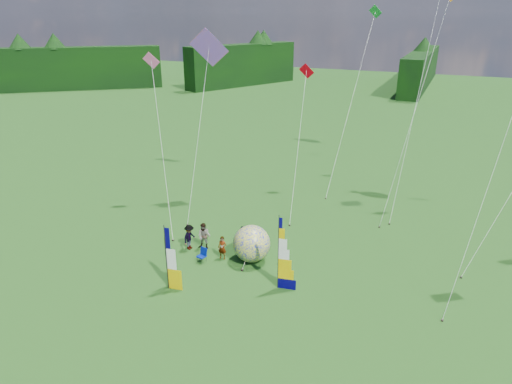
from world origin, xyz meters
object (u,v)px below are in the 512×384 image
at_px(side_banner_left, 167,259).
at_px(spectator_d, 242,236).
at_px(spectator_a, 222,248).
at_px(feather_banner_main, 278,254).
at_px(kite_whale, 420,82).
at_px(side_banner_far, 166,263).
at_px(bol_inflatable, 252,244).
at_px(spectator_c, 189,237).
at_px(camp_chair, 201,255).
at_px(spectator_b, 204,236).

bearing_deg(side_banner_left, spectator_d, 66.70).
bearing_deg(spectator_a, side_banner_left, -110.20).
xyz_separation_m(feather_banner_main, kite_whale, (5.03, 16.94, 7.69)).
bearing_deg(feather_banner_main, side_banner_far, -166.84).
relative_size(side_banner_left, bol_inflatable, 1.64).
bearing_deg(spectator_c, spectator_a, -93.21).
relative_size(side_banner_left, camp_chair, 4.11).
xyz_separation_m(side_banner_left, camp_chair, (0.23, 3.37, -1.49)).
height_order(side_banner_far, spectator_d, side_banner_far).
height_order(feather_banner_main, side_banner_left, feather_banner_main).
height_order(spectator_c, spectator_d, spectator_c).
relative_size(feather_banner_main, bol_inflatable, 1.88).
xyz_separation_m(spectator_c, camp_chair, (1.62, -1.20, -0.41)).
bearing_deg(side_banner_far, bol_inflatable, 33.14).
height_order(spectator_a, kite_whale, kite_whale).
relative_size(spectator_a, kite_whale, 0.08).
bearing_deg(spectator_a, kite_whale, 53.70).
height_order(bol_inflatable, spectator_d, bol_inflatable).
distance_m(side_banner_far, spectator_b, 4.89).
xyz_separation_m(side_banner_left, kite_whale, (10.80, 19.59, 7.98)).
bearing_deg(camp_chair, side_banner_left, -82.58).
height_order(spectator_b, spectator_d, spectator_b).
height_order(bol_inflatable, spectator_c, bol_inflatable).
xyz_separation_m(spectator_b, camp_chair, (0.75, -1.66, -0.45)).
xyz_separation_m(feather_banner_main, spectator_b, (-6.29, 2.38, -1.33)).
distance_m(bol_inflatable, kite_whale, 18.76).
xyz_separation_m(feather_banner_main, spectator_c, (-7.16, 1.92, -1.37)).
distance_m(feather_banner_main, bol_inflatable, 3.68).
relative_size(side_banner_far, camp_chair, 3.22).
bearing_deg(side_banner_far, spectator_b, 71.59).
bearing_deg(bol_inflatable, camp_chair, -151.41).
bearing_deg(feather_banner_main, side_banner_left, -164.63).
relative_size(side_banner_far, spectator_d, 2.05).
bearing_deg(side_banner_far, camp_chair, 60.33).
xyz_separation_m(side_banner_left, spectator_d, (1.70, 6.37, -1.22)).
xyz_separation_m(side_banner_left, bol_inflatable, (3.06, 4.92, -0.77)).
relative_size(spectator_c, kite_whale, 0.09).
distance_m(spectator_c, kite_whale, 21.36).
bearing_deg(kite_whale, camp_chair, -100.05).
height_order(side_banner_left, bol_inflatable, side_banner_left).
relative_size(feather_banner_main, spectator_d, 3.00).
relative_size(feather_banner_main, spectator_b, 2.43).
xyz_separation_m(spectator_d, camp_chair, (-1.47, -2.99, -0.27)).
bearing_deg(kite_whale, side_banner_left, -95.82).
xyz_separation_m(spectator_c, kite_whale, (12.20, 15.01, 9.06)).
xyz_separation_m(feather_banner_main, side_banner_left, (-5.77, -2.66, -0.29)).
bearing_deg(side_banner_left, spectator_a, 65.68).
relative_size(side_banner_far, bol_inflatable, 1.28).
bearing_deg(camp_chair, spectator_a, 54.76).
bearing_deg(spectator_b, camp_chair, -75.00).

